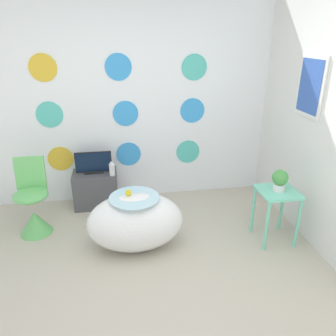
# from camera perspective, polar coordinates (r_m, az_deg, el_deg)

# --- Properties ---
(ground_plane) EXTENTS (12.00, 12.00, 0.00)m
(ground_plane) POSITION_cam_1_polar(r_m,az_deg,el_deg) (2.74, -4.38, -25.80)
(ground_plane) COLOR #BCB29E
(wall_back_dotted) EXTENTS (4.65, 0.05, 2.60)m
(wall_back_dotted) POSITION_cam_1_polar(r_m,az_deg,el_deg) (4.08, -7.84, 11.82)
(wall_back_dotted) COLOR white
(wall_back_dotted) RESTS_ON ground_plane
(wall_right) EXTENTS (0.06, 3.17, 2.60)m
(wall_right) POSITION_cam_1_polar(r_m,az_deg,el_deg) (3.58, 24.26, 8.67)
(wall_right) COLOR silver
(wall_right) RESTS_ON ground_plane
(bathtub) EXTENTS (0.96, 0.60, 0.59)m
(bathtub) POSITION_cam_1_polar(r_m,az_deg,el_deg) (3.32, -5.71, -9.29)
(bathtub) COLOR white
(bathtub) RESTS_ON ground_plane
(rubber_duck) EXTENTS (0.06, 0.07, 0.07)m
(rubber_duck) POSITION_cam_1_polar(r_m,az_deg,el_deg) (3.17, -6.94, -4.24)
(rubber_duck) COLOR yellow
(rubber_duck) RESTS_ON bathtub
(chair) EXTENTS (0.36, 0.36, 0.84)m
(chair) POSITION_cam_1_polar(r_m,az_deg,el_deg) (3.83, -22.40, -6.72)
(chair) COLOR #66C166
(chair) RESTS_ON ground_plane
(tv_cabinet) EXTENTS (0.53, 0.34, 0.45)m
(tv_cabinet) POSITION_cam_1_polar(r_m,az_deg,el_deg) (4.21, -12.45, -3.57)
(tv_cabinet) COLOR #4C4C51
(tv_cabinet) RESTS_ON ground_plane
(tv) EXTENTS (0.44, 0.12, 0.27)m
(tv) POSITION_cam_1_polar(r_m,az_deg,el_deg) (4.08, -12.85, 0.76)
(tv) COLOR black
(tv) RESTS_ON tv_cabinet
(vase) EXTENTS (0.07, 0.07, 0.17)m
(vase) POSITION_cam_1_polar(r_m,az_deg,el_deg) (3.97, -9.74, -0.22)
(vase) COLOR white
(vase) RESTS_ON tv_cabinet
(side_table) EXTENTS (0.38, 0.38, 0.57)m
(side_table) POSITION_cam_1_polar(r_m,az_deg,el_deg) (3.53, 18.41, -5.57)
(side_table) COLOR #72D8B7
(side_table) RESTS_ON ground_plane
(potted_plant_left) EXTENTS (0.16, 0.16, 0.23)m
(potted_plant_left) POSITION_cam_1_polar(r_m,az_deg,el_deg) (3.42, 18.91, -1.92)
(potted_plant_left) COLOR white
(potted_plant_left) RESTS_ON side_table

